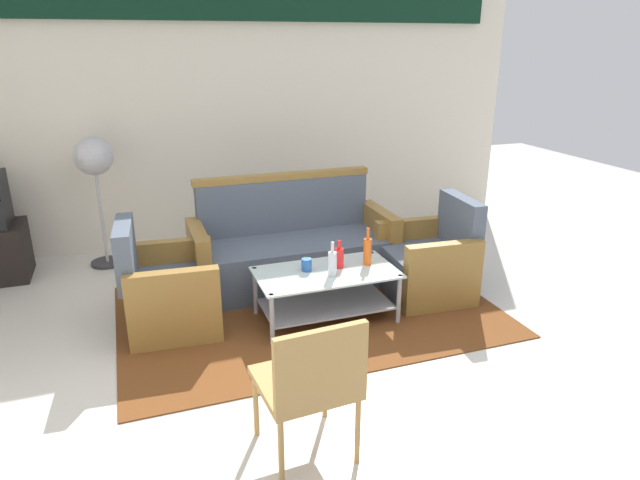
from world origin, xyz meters
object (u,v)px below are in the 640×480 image
object	(u,v)px
couch	(292,250)
bottle_red	(339,257)
armchair_right	(429,263)
bottle_clear	(332,263)
cup	(307,265)
wicker_chair	(311,379)
pedestal_fan	(94,164)
bottle_orange	(368,251)
armchair_left	(168,292)
coffee_table	(326,288)

from	to	relation	value
couch	bottle_red	distance (m)	0.77
armchair_right	bottle_red	size ratio (longest dim) A/B	3.75
bottle_clear	cup	world-z (taller)	bottle_clear
couch	wicker_chair	size ratio (longest dim) A/B	2.14
couch	pedestal_fan	bearing A→B (deg)	-32.94
bottle_orange	pedestal_fan	world-z (taller)	pedestal_fan
cup	armchair_left	bearing A→B (deg)	167.75
bottle_clear	pedestal_fan	distance (m)	2.59
armchair_left	cup	xyz separation A→B (m)	(1.04, -0.23, 0.17)
pedestal_fan	wicker_chair	world-z (taller)	pedestal_fan
wicker_chair	bottle_clear	bearing A→B (deg)	61.43
bottle_red	wicker_chair	size ratio (longest dim) A/B	0.27
armchair_left	bottle_red	size ratio (longest dim) A/B	3.75
coffee_table	cup	distance (m)	0.24
bottle_clear	bottle_orange	bearing A→B (deg)	19.64
coffee_table	bottle_orange	xyz separation A→B (m)	(0.36, 0.03, 0.26)
bottle_orange	wicker_chair	world-z (taller)	wicker_chair
bottle_red	pedestal_fan	world-z (taller)	pedestal_fan
wicker_chair	cup	bearing A→B (deg)	68.79
coffee_table	bottle_red	world-z (taller)	bottle_red
coffee_table	bottle_red	bearing A→B (deg)	19.28
bottle_clear	armchair_right	bearing A→B (deg)	13.73
pedestal_fan	wicker_chair	xyz separation A→B (m)	(1.03, -3.30, -0.52)
armchair_left	wicker_chair	xyz separation A→B (m)	(0.56, -1.77, 0.21)
armchair_right	coffee_table	xyz separation A→B (m)	(-1.00, -0.15, -0.02)
bottle_orange	cup	bearing A→B (deg)	175.64
armchair_left	cup	world-z (taller)	armchair_left
coffee_table	bottle_red	xyz separation A→B (m)	(0.12, 0.04, 0.22)
armchair_right	armchair_left	bearing A→B (deg)	89.99
bottle_red	pedestal_fan	bearing A→B (deg)	134.84
pedestal_fan	bottle_clear	bearing A→B (deg)	-49.05
couch	cup	xyz separation A→B (m)	(-0.10, -0.71, 0.14)
cup	wicker_chair	world-z (taller)	wicker_chair
bottle_orange	bottle_clear	world-z (taller)	bottle_orange
coffee_table	bottle_clear	xyz separation A→B (m)	(0.02, -0.09, 0.24)
armchair_left	bottle_orange	size ratio (longest dim) A/B	2.76
coffee_table	bottle_orange	size ratio (longest dim) A/B	3.57
wicker_chair	bottle_red	bearing A→B (deg)	60.07
armchair_right	cup	bearing A→B (deg)	97.82
bottle_clear	wicker_chair	size ratio (longest dim) A/B	0.33
couch	coffee_table	distance (m)	0.78
coffee_table	bottle_clear	distance (m)	0.26
cup	armchair_right	bearing A→B (deg)	3.97
pedestal_fan	coffee_table	bearing A→B (deg)	-47.90
armchair_left	pedestal_fan	xyz separation A→B (m)	(-0.47, 1.53, 0.73)
couch	bottle_orange	world-z (taller)	couch
cup	bottle_red	bearing A→B (deg)	-5.42
wicker_chair	couch	bearing A→B (deg)	71.71
bottle_red	bottle_clear	distance (m)	0.18
armchair_right	coffee_table	distance (m)	1.01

